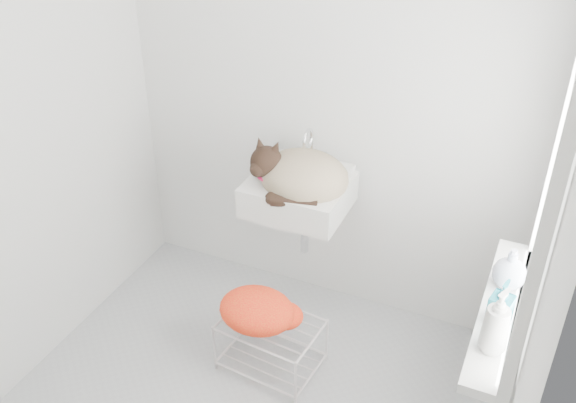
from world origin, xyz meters
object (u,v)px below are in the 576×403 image
at_px(cat, 300,176).
at_px(bottle_a, 490,349).
at_px(bottle_c, 507,285).
at_px(sink, 299,181).
at_px(bottle_b, 497,322).
at_px(wire_rack, 271,342).

xyz_separation_m(cat, bottle_a, (1.04, -0.76, -0.04)).
height_order(cat, bottle_c, cat).
relative_size(cat, bottle_a, 2.26).
relative_size(sink, bottle_b, 2.81).
bearing_deg(bottle_a, wire_rack, 160.31).
distance_m(wire_rack, bottle_c, 1.23).
bearing_deg(bottle_c, cat, 159.55).
xyz_separation_m(bottle_b, bottle_c, (0.00, 0.23, 0.00)).
height_order(sink, bottle_c, sink).
xyz_separation_m(sink, bottle_c, (1.05, -0.41, 0.00)).
distance_m(cat, bottle_a, 1.29).
relative_size(wire_rack, bottle_a, 2.21).
bearing_deg(bottle_a, bottle_b, 90.00).
xyz_separation_m(bottle_a, bottle_c, (0.00, 0.37, 0.00)).
bearing_deg(wire_rack, bottle_b, -11.96).
distance_m(sink, bottle_a, 1.31).
bearing_deg(wire_rack, bottle_c, 0.63).
xyz_separation_m(cat, bottle_b, (1.04, -0.61, -0.04)).
relative_size(sink, bottle_c, 2.90).
bearing_deg(bottle_b, wire_rack, 168.04).
bearing_deg(sink, bottle_b, -31.00).
xyz_separation_m(sink, bottle_a, (1.05, -0.78, 0.00)).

